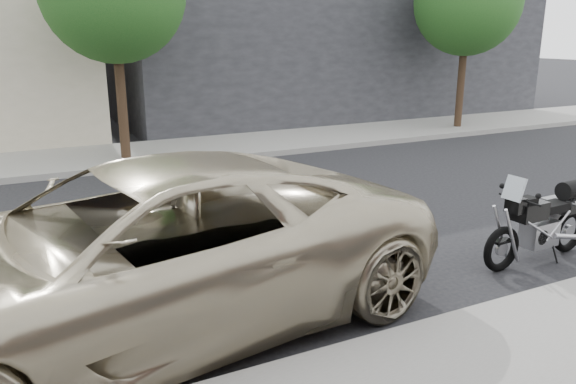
{
  "coord_description": "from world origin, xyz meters",
  "views": [
    {
      "loc": [
        4.56,
        8.28,
        3.17
      ],
      "look_at": [
        0.98,
        1.12,
        0.9
      ],
      "focal_mm": 35.0,
      "sensor_mm": 36.0,
      "label": 1
    }
  ],
  "objects": [
    {
      "name": "minivan",
      "position": [
        3.5,
        2.6,
        0.92
      ],
      "size": [
        7.03,
        4.04,
        1.84
      ],
      "primitive_type": "imported",
      "rotation": [
        0.0,
        0.0,
        1.72
      ],
      "color": "#B6AB8E",
      "rests_on": "ground"
    },
    {
      "name": "street_tree_left",
      "position": [
        -9.0,
        -6.0,
        4.14
      ],
      "size": [
        3.4,
        3.4,
        5.7
      ],
      "color": "#362518",
      "rests_on": "far_sidewalk"
    },
    {
      "name": "far_sidewalk",
      "position": [
        0.0,
        -6.5,
        0.07
      ],
      "size": [
        44.0,
        3.0,
        0.15
      ],
      "primitive_type": "cube",
      "color": "gray",
      "rests_on": "ground"
    },
    {
      "name": "motorcycle",
      "position": [
        -2.14,
        3.1,
        0.57
      ],
      "size": [
        2.11,
        0.75,
        1.33
      ],
      "rotation": [
        0.0,
        0.0,
        0.05
      ],
      "color": "black",
      "rests_on": "ground"
    },
    {
      "name": "far_building_dark",
      "position": [
        -7.0,
        -13.5,
        3.5
      ],
      "size": [
        16.0,
        11.0,
        7.0
      ],
      "color": "#27262B",
      "rests_on": "ground"
    },
    {
      "name": "ground",
      "position": [
        0.0,
        0.0,
        0.0
      ],
      "size": [
        120.0,
        120.0,
        0.0
      ],
      "primitive_type": "plane",
      "color": "black",
      "rests_on": "ground"
    }
  ]
}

